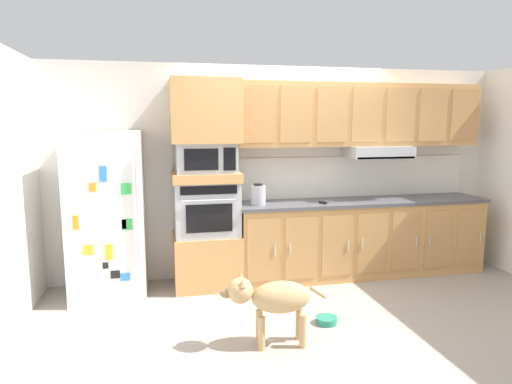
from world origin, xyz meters
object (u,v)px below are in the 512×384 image
screwdriver (324,202)px  electric_kettle (258,195)px  refrigerator (107,215)px  microwave (205,158)px  dog_food_bowl (326,320)px  built_in_oven (206,208)px  dog (272,298)px

screwdriver → electric_kettle: 0.76m
refrigerator → microwave: 1.20m
dog_food_bowl → refrigerator: bearing=149.9°
microwave → dog_food_bowl: bearing=-52.0°
built_in_oven → dog_food_bowl: built_in_oven is taller
refrigerator → dog: (1.42, -1.46, -0.47)m
electric_kettle → built_in_oven: bearing=175.4°
refrigerator → screwdriver: bearing=-1.5°
screwdriver → dog_food_bowl: size_ratio=0.83×
refrigerator → built_in_oven: bearing=3.7°
microwave → screwdriver: size_ratio=3.86×
screwdriver → electric_kettle: (-0.75, 0.08, 0.10)m
screwdriver → microwave: bearing=174.3°
electric_kettle → dog_food_bowl: 1.60m
dog_food_bowl → screwdriver: bearing=71.5°
refrigerator → dog: 2.09m
built_in_oven → screwdriver: (1.33, -0.13, 0.03)m
dog_food_bowl → dog: bearing=-154.1°
microwave → dog: (0.37, -1.52, -1.05)m
screwdriver → dog_food_bowl: bearing=-108.5°
microwave → electric_kettle: (0.58, -0.05, -0.43)m
microwave → dog: size_ratio=0.72×
screwdriver → refrigerator: bearing=178.5°
built_in_oven → dog_food_bowl: bearing=-52.0°
built_in_oven → dog: (0.37, -1.52, -0.49)m
microwave → dog_food_bowl: 2.12m
built_in_oven → dog: size_ratio=0.78×
refrigerator → built_in_oven: (1.05, 0.07, 0.02)m
built_in_oven → electric_kettle: bearing=-4.6°
electric_kettle → dog: size_ratio=0.27×
screwdriver → dog: size_ratio=0.19×
microwave → refrigerator: bearing=-176.3°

